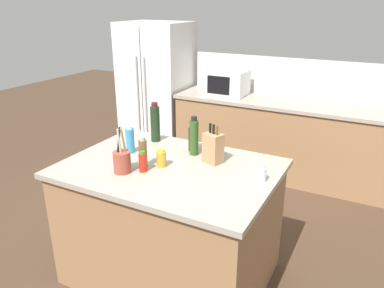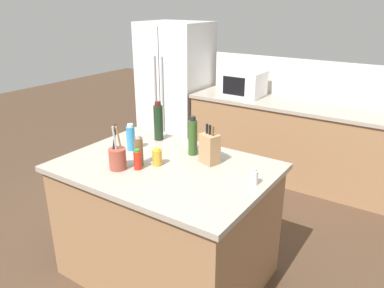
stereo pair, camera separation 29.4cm
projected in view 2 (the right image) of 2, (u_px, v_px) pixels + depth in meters
name	position (u px, v px, depth m)	size (l,w,h in m)	color
ground_plane	(168.00, 271.00, 3.03)	(14.00, 14.00, 0.00)	#473323
back_counter_run	(300.00, 143.00, 4.41)	(2.73, 0.66, 0.94)	#936B47
wall_backsplash	(315.00, 80.00, 4.40)	(2.69, 0.03, 0.46)	beige
kitchen_island	(167.00, 221.00, 2.86)	(1.51, 1.08, 0.94)	#936B47
refrigerator	(176.00, 88.00, 5.26)	(0.89, 0.75, 1.79)	white
microwave	(244.00, 84.00, 4.58)	(0.47, 0.39, 0.31)	white
knife_block	(210.00, 148.00, 2.68)	(0.15, 0.14, 0.29)	#A87C54
utensil_crock	(117.00, 158.00, 2.60)	(0.12, 0.12, 0.32)	brown
honey_jar	(157.00, 157.00, 2.67)	(0.07, 0.07, 0.13)	gold
hot_sauce_bottle	(138.00, 160.00, 2.60)	(0.06, 0.06, 0.15)	red
salt_shaker	(254.00, 177.00, 2.39)	(0.05, 0.05, 0.11)	silver
pepper_grinder	(139.00, 151.00, 2.66)	(0.06, 0.06, 0.23)	brown
soy_sauce_bottle	(192.00, 139.00, 2.92)	(0.06, 0.06, 0.21)	black
wine_bottle	(158.00, 122.00, 3.13)	(0.08, 0.08, 0.33)	black
olive_oil_bottle	(193.00, 137.00, 2.83)	(0.07, 0.07, 0.30)	#2D4C1E
dish_soap_bottle	(131.00, 138.00, 2.93)	(0.07, 0.07, 0.22)	#3384BC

